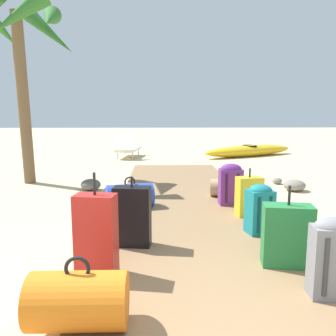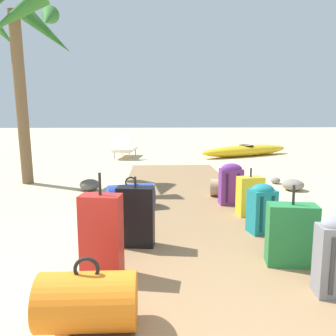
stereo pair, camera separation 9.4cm
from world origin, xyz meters
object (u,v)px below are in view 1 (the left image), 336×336
Objects in this scene: duffel_bag_blue at (130,196)px; palm_tree_near_left at (24,36)px; suitcase_red at (96,234)px; suitcase_black at (132,216)px; suitcase_green at (287,235)px; suitcase_yellow at (249,196)px; kayak at (249,151)px; backpack_purple at (231,183)px; lounge_chair at (127,148)px; duffel_bag_tan at (228,188)px; duffel_bag_orange at (79,301)px; backpack_grey at (332,255)px; backpack_teal at (260,208)px.

duffel_bag_blue is 0.19× the size of palm_tree_near_left.
suitcase_red is 0.68m from suitcase_black.
palm_tree_near_left reaches higher than suitcase_green.
suitcase_yellow is at bearing 34.66° from suitcase_black.
suitcase_green reaches higher than duffel_bag_blue.
duffel_bag_blue is 7.47m from kayak.
duffel_bag_blue is at bearing 95.58° from suitcase_black.
backpack_purple is 1.50m from duffel_bag_blue.
suitcase_black is at bearing -57.60° from palm_tree_near_left.
palm_tree_near_left is at bearing 115.75° from suitcase_red.
lounge_chair is (-0.48, 8.45, -0.10)m from suitcase_red.
duffel_bag_tan is 2.61m from suitcase_green.
kayak is (4.07, 0.27, -0.14)m from lounge_chair.
kayak is at bearing 69.35° from duffel_bag_orange.
suitcase_yellow is (1.48, 1.02, -0.05)m from suitcase_black.
suitcase_black is at bearing -124.14° from duffel_bag_tan.
duffel_bag_tan is at bearing 21.69° from duffel_bag_blue.
suitcase_green reaches higher than duffel_bag_tan.
duffel_bag_blue is at bearing -45.33° from palm_tree_near_left.
kayak is at bearing 72.24° from duffel_bag_tan.
suitcase_green is 0.19× the size of palm_tree_near_left.
backpack_grey is 0.85× the size of suitcase_black.
duffel_bag_tan is (-0.13, 3.15, -0.18)m from backpack_grey.
suitcase_red reaches higher than duffel_bag_tan.
backpack_purple is 2.09m from suitcase_black.
duffel_bag_tan is 1.08m from suitcase_yellow.
suitcase_green is at bearing -51.82° from duffel_bag_blue.
suitcase_green reaches higher than kayak.
suitcase_red is 3.20m from duffel_bag_tan.
backpack_purple is at bearing 94.27° from backpack_grey.
suitcase_black is 8.75m from kayak.
lounge_chair is at bearing 104.47° from suitcase_green.
backpack_purple is at bearing -107.03° from kayak.
suitcase_black reaches higher than duffel_bag_blue.
backpack_purple is at bearing 54.22° from suitcase_red.
duffel_bag_tan is at bearing -23.14° from palm_tree_near_left.
duffel_bag_orange is at bearing -151.94° from suitcase_green.
duffel_bag_orange is at bearing -110.65° from kayak.
duffel_bag_blue is (-1.56, -0.62, 0.03)m from duffel_bag_tan.
suitcase_yellow is (1.73, 1.66, -0.09)m from suitcase_red.
duffel_bag_blue is at bearing 164.54° from suitcase_yellow.
suitcase_red reaches higher than suitcase_green.
suitcase_black reaches higher than backpack_grey.
backpack_teal is at bearing -103.89° from kayak.
duffel_bag_orange is at bearing -91.88° from duffel_bag_blue.
backpack_purple is at bearing 62.08° from duffel_bag_orange.
duffel_bag_tan reaches higher than kayak.
duffel_bag_orange is (0.02, -0.77, -0.16)m from suitcase_red.
backpack_grey reaches higher than duffel_bag_blue.
lounge_chair reaches higher than suitcase_yellow.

